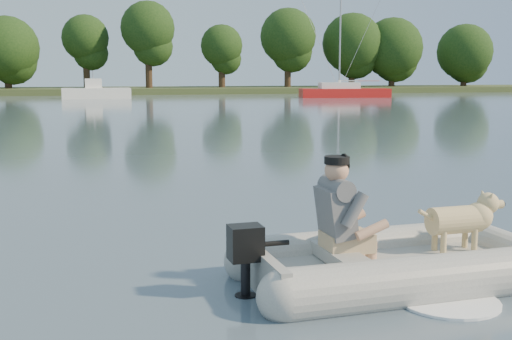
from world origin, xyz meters
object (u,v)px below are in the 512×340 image
object	(u,v)px
dinghy	(403,223)
man	(338,208)
dog	(455,225)
motorboat	(96,85)
sailboat	(344,92)

from	to	relation	value
dinghy	man	size ratio (longest dim) A/B	4.17
dinghy	dog	distance (m)	0.64
dinghy	man	xyz separation A→B (m)	(-0.68, 0.02, 0.18)
man	motorboat	bearing A→B (deg)	89.48
dinghy	dog	size ratio (longest dim) A/B	4.81
dog	motorboat	world-z (taller)	motorboat
dog	motorboat	distance (m)	48.72
sailboat	dinghy	bearing A→B (deg)	-102.68
dog	sailboat	distance (m)	49.37
sailboat	dog	bearing A→B (deg)	-102.04
dog	sailboat	size ratio (longest dim) A/B	0.09
man	sailboat	bearing A→B (deg)	65.18
dinghy	motorboat	size ratio (longest dim) A/B	0.77
man	sailboat	distance (m)	49.91
dog	sailboat	world-z (taller)	sailboat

